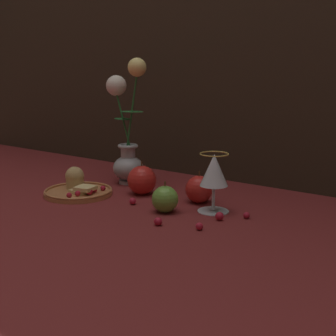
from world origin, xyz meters
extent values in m
plane|color=maroon|center=(0.00, 0.00, 0.00)|extent=(2.40, 2.40, 0.00)
cylinder|color=#A3A3A8|center=(-0.20, 0.12, 0.01)|extent=(0.06, 0.06, 0.01)
ellipsoid|color=#A3A3A8|center=(-0.20, 0.12, 0.05)|extent=(0.09, 0.09, 0.07)
cylinder|color=#A3A3A8|center=(-0.20, 0.12, 0.09)|extent=(0.04, 0.04, 0.04)
torus|color=#A3A3A8|center=(-0.20, 0.12, 0.11)|extent=(0.06, 0.06, 0.01)
cylinder|color=#23662D|center=(-0.22, 0.13, 0.20)|extent=(0.05, 0.01, 0.18)
ellipsoid|color=#23662D|center=(-0.22, 0.13, 0.19)|extent=(0.08, 0.06, 0.00)
sphere|color=silver|center=(-0.25, 0.13, 0.29)|extent=(0.06, 0.06, 0.06)
cylinder|color=#23662D|center=(-0.18, 0.12, 0.23)|extent=(0.05, 0.01, 0.23)
ellipsoid|color=#23662D|center=(-0.18, 0.12, 0.22)|extent=(0.08, 0.06, 0.00)
sphere|color=#EFD67A|center=(-0.16, 0.12, 0.34)|extent=(0.05, 0.05, 0.05)
cylinder|color=#B77042|center=(-0.22, -0.06, 0.01)|extent=(0.18, 0.18, 0.01)
torus|color=#B77042|center=(-0.22, -0.06, 0.01)|extent=(0.18, 0.18, 0.01)
cylinder|color=tan|center=(-0.25, -0.04, 0.03)|extent=(0.05, 0.05, 0.04)
sphere|color=tan|center=(-0.25, -0.04, 0.05)|extent=(0.05, 0.05, 0.05)
cube|color=#DBBC7A|center=(-0.20, -0.07, 0.01)|extent=(0.05, 0.05, 0.01)
cube|color=#DBBC7A|center=(-0.19, -0.06, 0.03)|extent=(0.06, 0.06, 0.01)
sphere|color=#AD192D|center=(-0.19, -0.12, 0.02)|extent=(0.01, 0.01, 0.01)
sphere|color=#AD192D|center=(-0.18, -0.09, 0.02)|extent=(0.01, 0.01, 0.01)
sphere|color=#AD192D|center=(-0.17, -0.06, 0.02)|extent=(0.02, 0.02, 0.02)
sphere|color=#AD192D|center=(-0.18, -0.04, 0.02)|extent=(0.01, 0.01, 0.01)
sphere|color=#AD192D|center=(-0.17, -0.01, 0.02)|extent=(0.01, 0.01, 0.01)
cylinder|color=silver|center=(0.15, 0.03, 0.00)|extent=(0.08, 0.08, 0.00)
cylinder|color=silver|center=(0.15, 0.03, 0.03)|extent=(0.01, 0.01, 0.06)
cone|color=silver|center=(0.15, 0.03, 0.10)|extent=(0.07, 0.07, 0.08)
cone|color=maroon|center=(0.15, 0.03, 0.09)|extent=(0.06, 0.06, 0.05)
torus|color=gold|center=(0.15, 0.03, 0.14)|extent=(0.07, 0.07, 0.00)
sphere|color=red|center=(0.08, 0.07, 0.04)|extent=(0.07, 0.07, 0.07)
cylinder|color=#4C3319|center=(0.08, 0.07, 0.08)|extent=(0.00, 0.00, 0.01)
sphere|color=red|center=(-0.08, 0.05, 0.04)|extent=(0.08, 0.08, 0.08)
cylinder|color=#4C3319|center=(-0.08, 0.05, 0.09)|extent=(0.00, 0.00, 0.01)
sphere|color=#669938|center=(0.06, -0.04, 0.03)|extent=(0.06, 0.06, 0.06)
cylinder|color=#4C3319|center=(0.06, -0.04, 0.07)|extent=(0.00, 0.00, 0.01)
sphere|color=#AD192D|center=(0.20, -0.10, 0.01)|extent=(0.02, 0.02, 0.02)
sphere|color=#AD192D|center=(-0.04, -0.04, 0.01)|extent=(0.02, 0.02, 0.02)
sphere|color=#AD192D|center=(0.20, -0.02, 0.01)|extent=(0.02, 0.02, 0.02)
sphere|color=#AD192D|center=(0.24, 0.03, 0.01)|extent=(0.02, 0.02, 0.02)
sphere|color=#AD192D|center=(0.11, -0.13, 0.01)|extent=(0.02, 0.02, 0.02)
camera|label=1|loc=(0.71, -0.90, 0.34)|focal=50.00mm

